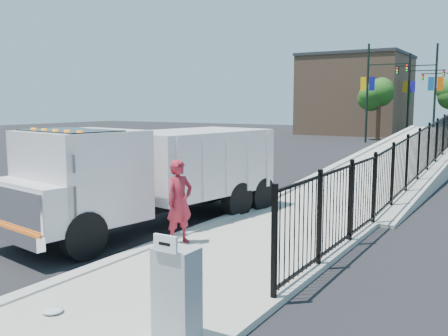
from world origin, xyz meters
The scene contains 16 objects.
ground centered at (0.00, 0.00, 0.00)m, with size 120.00×120.00×0.00m, color black.
sidewalk centered at (1.93, -2.00, 0.06)m, with size 3.55×12.00×0.12m, color #9E998E.
curb centered at (0.00, -2.00, 0.08)m, with size 0.30×12.00×0.16m, color #ADAAA3.
ramp centered at (2.12, 16.00, 0.00)m, with size 3.95×24.00×1.70m, color #9E998E.
iron_fence centered at (3.55, 12.00, 0.90)m, with size 0.10×28.00×1.80m, color black.
truck centered at (-1.44, 0.87, 1.50)m, with size 3.69×8.06×2.66m.
worker centered at (0.40, -0.26, 1.06)m, with size 0.68×0.45×1.88m, color maroon.
utility_cabinet centered at (3.10, -3.98, 0.75)m, with size 0.55×0.40×1.25m, color gray.
arrow_sign centered at (3.10, -4.20, 1.48)m, with size 0.35×0.04×0.22m, color white.
debris centered at (1.01, -4.26, 0.16)m, with size 0.31×0.31×0.08m, color silver.
light_pole_0 centered at (-4.24, 32.23, 4.36)m, with size 3.77×0.22×8.00m.
light_pole_1 centered at (-0.08, 34.88, 4.36)m, with size 3.77×0.22×8.00m.
light_pole_2 centered at (-2.90, 41.84, 4.36)m, with size 3.78×0.22×8.00m.
tree_0 centered at (-4.31, 35.18, 3.94)m, with size 2.49×2.49×5.25m.
tree_2 centered at (-5.47, 46.61, 3.97)m, with size 3.12×3.12×5.56m.
building centered at (-9.00, 44.00, 4.00)m, with size 10.00×10.00×8.00m, color #8C664C.
Camera 1 is at (6.87, -8.97, 3.22)m, focal length 40.00 mm.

